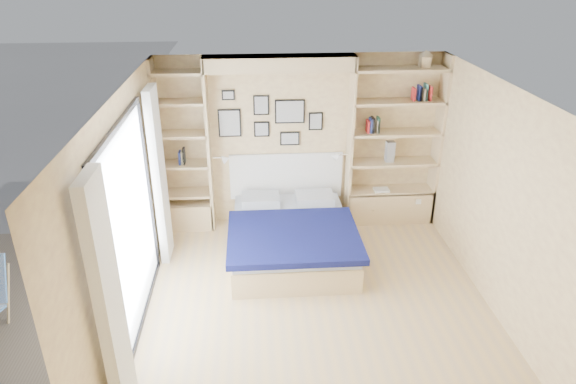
{
  "coord_description": "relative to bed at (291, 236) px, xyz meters",
  "views": [
    {
      "loc": [
        -0.68,
        -4.76,
        3.74
      ],
      "look_at": [
        -0.27,
        0.9,
        1.07
      ],
      "focal_mm": 32.0,
      "sensor_mm": 36.0,
      "label": 1
    }
  ],
  "objects": [
    {
      "name": "room_shell",
      "position": [
        -0.18,
        0.3,
        0.81
      ],
      "size": [
        4.5,
        4.5,
        4.5
      ],
      "color": "#E3C989",
      "rests_on": "ground"
    },
    {
      "name": "ground",
      "position": [
        0.2,
        -1.22,
        -0.27
      ],
      "size": [
        4.5,
        4.5,
        0.0
      ],
      "primitive_type": "plane",
      "color": "tan",
      "rests_on": "ground"
    },
    {
      "name": "photo_gallery",
      "position": [
        -0.25,
        1.0,
        1.33
      ],
      "size": [
        1.48,
        0.02,
        0.82
      ],
      "color": "black",
      "rests_on": "ground"
    },
    {
      "name": "reading_lamps",
      "position": [
        -0.1,
        0.78,
        0.83
      ],
      "size": [
        1.92,
        0.12,
        0.15
      ],
      "color": "silver",
      "rests_on": "ground"
    },
    {
      "name": "bed",
      "position": [
        0.0,
        0.0,
        0.0
      ],
      "size": [
        1.67,
        2.05,
        1.07
      ],
      "color": "tan",
      "rests_on": "ground"
    },
    {
      "name": "shelf_decor",
      "position": [
        1.29,
        0.85,
        1.42
      ],
      "size": [
        3.52,
        0.23,
        2.03
      ],
      "color": "#A51E1E",
      "rests_on": "ground"
    }
  ]
}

